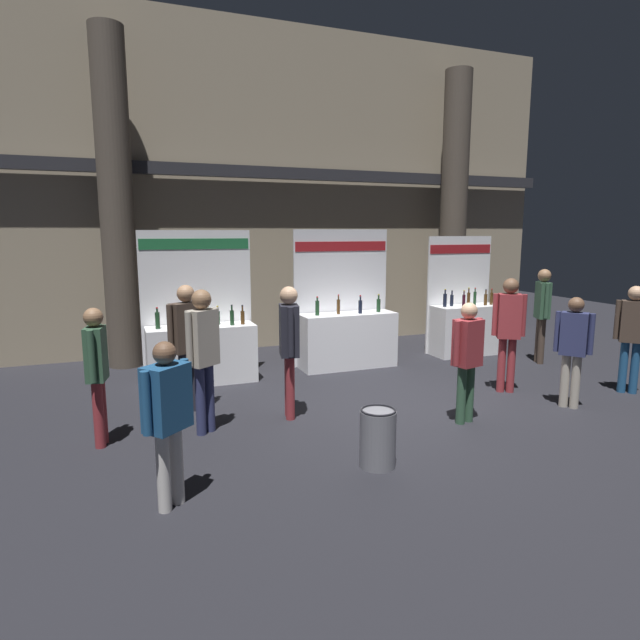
{
  "coord_description": "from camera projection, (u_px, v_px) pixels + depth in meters",
  "views": [
    {
      "loc": [
        -3.76,
        -6.6,
        2.55
      ],
      "look_at": [
        -0.72,
        1.28,
        1.14
      ],
      "focal_mm": 29.82,
      "sensor_mm": 36.0,
      "label": 1
    }
  ],
  "objects": [
    {
      "name": "hall_colonnade",
      "position": [
        295.0,
        193.0,
        11.58
      ],
      "size": [
        12.63,
        1.23,
        6.85
      ],
      "color": "gray",
      "rests_on": "ground_plane"
    },
    {
      "name": "exhibitor_booth_0",
      "position": [
        201.0,
        346.0,
        9.01
      ],
      "size": [
        1.88,
        0.7,
        2.57
      ],
      "color": "white",
      "rests_on": "ground_plane"
    },
    {
      "name": "visitor_5",
      "position": [
        167.0,
        410.0,
        4.82
      ],
      "size": [
        0.48,
        0.46,
        1.58
      ],
      "rotation": [
        0.0,
        0.0,
        0.71
      ],
      "color": "silver",
      "rests_on": "ground_plane"
    },
    {
      "name": "visitor_6",
      "position": [
        187.0,
        336.0,
        7.42
      ],
      "size": [
        0.56,
        0.39,
        1.82
      ],
      "rotation": [
        0.0,
        0.0,
        3.62
      ],
      "color": "#23232D",
      "rests_on": "ground_plane"
    },
    {
      "name": "trash_bin",
      "position": [
        378.0,
        438.0,
        5.79
      ],
      "size": [
        0.4,
        0.4,
        0.65
      ],
      "color": "slate",
      "rests_on": "ground_plane"
    },
    {
      "name": "visitor_0",
      "position": [
        509.0,
        324.0,
        8.37
      ],
      "size": [
        0.45,
        0.39,
        1.83
      ],
      "rotation": [
        0.0,
        0.0,
        5.72
      ],
      "color": "maroon",
      "rests_on": "ground_plane"
    },
    {
      "name": "visitor_1",
      "position": [
        289.0,
        340.0,
        7.2
      ],
      "size": [
        0.32,
        0.52,
        1.83
      ],
      "rotation": [
        0.0,
        0.0,
        1.35
      ],
      "color": "maroon",
      "rests_on": "ground_plane"
    },
    {
      "name": "visitor_9",
      "position": [
        97.0,
        366.0,
        6.26
      ],
      "size": [
        0.26,
        0.49,
        1.68
      ],
      "rotation": [
        0.0,
        0.0,
        1.37
      ],
      "color": "maroon",
      "rests_on": "ground_plane"
    },
    {
      "name": "ground_plane",
      "position": [
        397.0,
        407.0,
        7.83
      ],
      "size": [
        25.26,
        25.26,
        0.0
      ],
      "primitive_type": "plane",
      "color": "black"
    },
    {
      "name": "visitor_3",
      "position": [
        203.0,
        348.0,
        6.63
      ],
      "size": [
        0.45,
        0.39,
        1.85
      ],
      "rotation": [
        0.0,
        0.0,
        0.6
      ],
      "color": "navy",
      "rests_on": "ground_plane"
    },
    {
      "name": "visitor_7",
      "position": [
        632.0,
        330.0,
        8.34
      ],
      "size": [
        0.4,
        0.41,
        1.72
      ],
      "rotation": [
        0.0,
        0.0,
        5.48
      ],
      "color": "navy",
      "rests_on": "ground_plane"
    },
    {
      "name": "exhibitor_booth_2",
      "position": [
        465.0,
        325.0,
        11.11
      ],
      "size": [
        1.53,
        0.66,
        2.45
      ],
      "color": "white",
      "rests_on": "ground_plane"
    },
    {
      "name": "exhibitor_booth_1",
      "position": [
        347.0,
        334.0,
        10.06
      ],
      "size": [
        1.91,
        0.66,
        2.59
      ],
      "color": "white",
      "rests_on": "ground_plane"
    },
    {
      "name": "visitor_2",
      "position": [
        467.0,
        352.0,
        7.03
      ],
      "size": [
        0.5,
        0.33,
        1.63
      ],
      "rotation": [
        0.0,
        0.0,
        3.38
      ],
      "color": "#33563D",
      "rests_on": "ground_plane"
    },
    {
      "name": "visitor_8",
      "position": [
        542.0,
        308.0,
        10.27
      ],
      "size": [
        0.32,
        0.47,
        1.84
      ],
      "rotation": [
        0.0,
        0.0,
        1.16
      ],
      "color": "#47382D",
      "rests_on": "ground_plane"
    },
    {
      "name": "visitor_4",
      "position": [
        573.0,
        344.0,
        7.65
      ],
      "size": [
        0.38,
        0.43,
        1.63
      ],
      "rotation": [
        0.0,
        0.0,
        5.37
      ],
      "color": "#ADA393",
      "rests_on": "ground_plane"
    }
  ]
}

